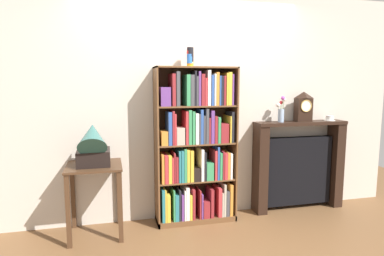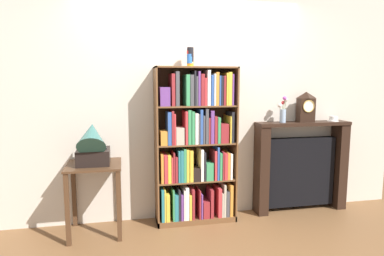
{
  "view_description": "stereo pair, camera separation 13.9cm",
  "coord_description": "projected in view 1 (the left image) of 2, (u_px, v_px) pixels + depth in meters",
  "views": [
    {
      "loc": [
        -0.93,
        -3.44,
        1.58
      ],
      "look_at": [
        -0.04,
        0.14,
        1.07
      ],
      "focal_mm": 31.41,
      "sensor_mm": 36.0,
      "label": 1
    },
    {
      "loc": [
        -0.8,
        -3.47,
        1.58
      ],
      "look_at": [
        -0.04,
        0.14,
        1.07
      ],
      "focal_mm": 31.41,
      "sensor_mm": 36.0,
      "label": 2
    }
  ],
  "objects": [
    {
      "name": "wall_back",
      "position": [
        201.0,
        106.0,
        3.92
      ],
      "size": [
        5.03,
        0.08,
        2.6
      ],
      "primitive_type": "cube",
      "color": "beige",
      "rests_on": "ground"
    },
    {
      "name": "teacup_with_saucer",
      "position": [
        330.0,
        118.0,
        4.18
      ],
      "size": [
        0.14,
        0.14,
        0.06
      ],
      "color": "white",
      "rests_on": "fireplace_mantel"
    },
    {
      "name": "mantel_clock",
      "position": [
        303.0,
        107.0,
        4.07
      ],
      "size": [
        0.19,
        0.13,
        0.36
      ],
      "color": "black",
      "rests_on": "fireplace_mantel"
    },
    {
      "name": "ground_plane",
      "position": [
        199.0,
        226.0,
        3.75
      ],
      "size": [
        8.03,
        6.4,
        0.02
      ],
      "primitive_type": "cube",
      "color": "brown"
    },
    {
      "name": "bookshelf",
      "position": [
        196.0,
        149.0,
        3.76
      ],
      "size": [
        0.9,
        0.31,
        1.74
      ],
      "color": "brown",
      "rests_on": "ground"
    },
    {
      "name": "fireplace_mantel",
      "position": [
        298.0,
        166.0,
        4.18
      ],
      "size": [
        1.16,
        0.24,
        1.1
      ],
      "color": "black",
      "rests_on": "ground"
    },
    {
      "name": "cup_stack",
      "position": [
        190.0,
        57.0,
        3.64
      ],
      "size": [
        0.07,
        0.07,
        0.21
      ],
      "color": "yellow",
      "rests_on": "bookshelf"
    },
    {
      "name": "gramophone",
      "position": [
        93.0,
        145.0,
        3.32
      ],
      "size": [
        0.32,
        0.47,
        0.52
      ],
      "color": "black",
      "rests_on": "side_table_left"
    },
    {
      "name": "side_table_left",
      "position": [
        95.0,
        182.0,
        3.44
      ],
      "size": [
        0.55,
        0.53,
        0.74
      ],
      "color": "#472D1C",
      "rests_on": "ground"
    },
    {
      "name": "flower_vase",
      "position": [
        281.0,
        111.0,
        4.0
      ],
      "size": [
        0.11,
        0.09,
        0.31
      ],
      "color": "#99B2D1",
      "rests_on": "fireplace_mantel"
    }
  ]
}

